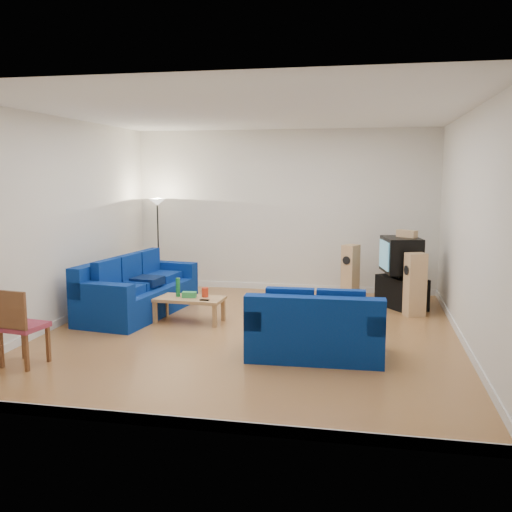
% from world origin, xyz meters
% --- Properties ---
extents(room, '(6.01, 6.51, 3.21)m').
position_xyz_m(room, '(0.00, 0.00, 1.54)').
color(room, brown).
rests_on(room, ground).
extents(sofa_three_seat, '(1.37, 2.54, 0.93)m').
position_xyz_m(sofa_three_seat, '(-2.15, 0.81, 0.35)').
color(sofa_three_seat, navy).
rests_on(sofa_three_seat, ground).
extents(sofa_loveseat, '(1.75, 1.01, 0.86)m').
position_xyz_m(sofa_loveseat, '(1.03, -0.91, 0.33)').
color(sofa_loveseat, navy).
rests_on(sofa_loveseat, ground).
extents(coffee_table, '(1.12, 0.60, 0.40)m').
position_xyz_m(coffee_table, '(-1.09, 0.46, 0.34)').
color(coffee_table, tan).
rests_on(coffee_table, ground).
extents(bottle, '(0.09, 0.09, 0.30)m').
position_xyz_m(bottle, '(-1.29, 0.49, 0.55)').
color(bottle, '#197233').
rests_on(bottle, coffee_table).
extents(tissue_box, '(0.23, 0.14, 0.09)m').
position_xyz_m(tissue_box, '(-1.09, 0.46, 0.44)').
color(tissue_box, green).
rests_on(tissue_box, coffee_table).
extents(red_canister, '(0.14, 0.14, 0.15)m').
position_xyz_m(red_canister, '(-0.86, 0.55, 0.47)').
color(red_canister, red).
rests_on(red_canister, coffee_table).
extents(remote, '(0.15, 0.05, 0.02)m').
position_xyz_m(remote, '(-0.79, 0.29, 0.40)').
color(remote, black).
rests_on(remote, coffee_table).
extents(tv_stand, '(0.93, 1.01, 0.55)m').
position_xyz_m(tv_stand, '(2.27, 2.11, 0.27)').
color(tv_stand, black).
rests_on(tv_stand, ground).
extents(av_receiver, '(0.45, 0.49, 0.09)m').
position_xyz_m(av_receiver, '(2.30, 2.13, 0.59)').
color(av_receiver, black).
rests_on(av_receiver, tv_stand).
extents(television, '(0.73, 0.89, 0.61)m').
position_xyz_m(television, '(2.23, 2.07, 0.94)').
color(television, black).
rests_on(television, av_receiver).
extents(centre_speaker, '(0.37, 0.33, 0.12)m').
position_xyz_m(centre_speaker, '(2.33, 2.13, 1.31)').
color(centre_speaker, tan).
rests_on(centre_speaker, television).
extents(speaker_left, '(0.35, 0.38, 1.03)m').
position_xyz_m(speaker_left, '(1.36, 2.59, 0.52)').
color(speaker_left, tan).
rests_on(speaker_left, ground).
extents(speaker_right, '(0.38, 0.34, 1.05)m').
position_xyz_m(speaker_right, '(2.45, 1.55, 0.53)').
color(speaker_right, tan).
rests_on(speaker_right, ground).
extents(floor_lamp, '(0.32, 0.32, 1.85)m').
position_xyz_m(floor_lamp, '(-2.45, 2.70, 1.53)').
color(floor_lamp, black).
rests_on(floor_lamp, ground).
extents(dining_chair, '(0.53, 0.53, 0.97)m').
position_xyz_m(dining_chair, '(-2.46, -1.98, 0.54)').
color(dining_chair, brown).
rests_on(dining_chair, ground).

